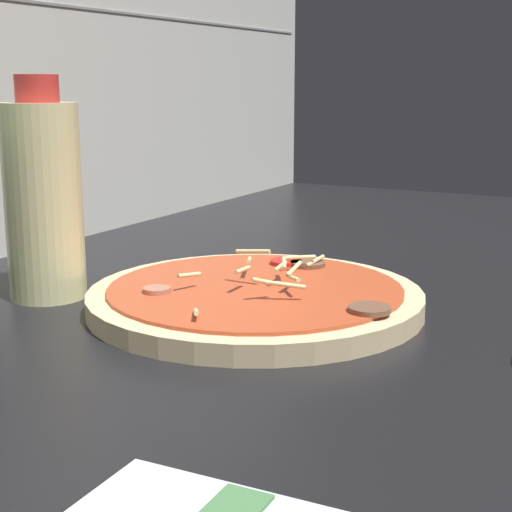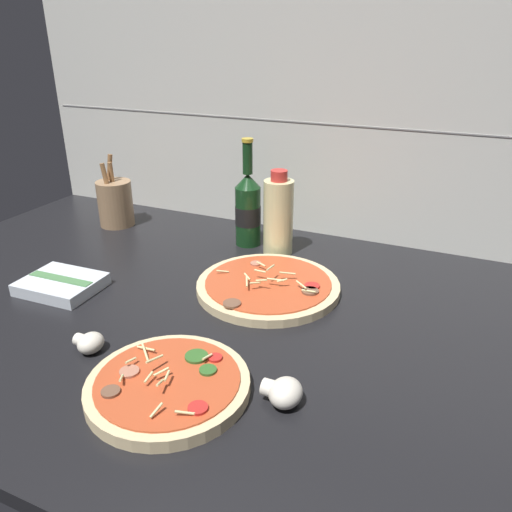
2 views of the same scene
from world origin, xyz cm
name	(u,v)px [view 1 (image 1 of 2)]	position (x,y,z in cm)	size (l,w,h in cm)	color
counter_slab	(371,350)	(0.00, 0.00, 1.25)	(160.00, 90.00, 2.50)	black
pizza_far	(256,298)	(1.86, 11.10, 3.49)	(28.43, 28.43, 5.29)	beige
oil_bottle	(43,198)	(-3.48, 29.40, 11.50)	(6.79, 6.79, 19.57)	beige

